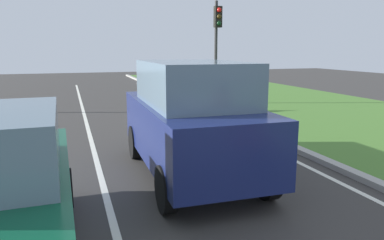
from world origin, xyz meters
The scene contains 7 objects.
ground_plane centered at (0.00, 14.00, 0.00)m, with size 60.00×60.00×0.00m, color #383533.
lane_line_center centered at (-0.70, 14.00, 0.00)m, with size 0.12×32.00×0.01m, color silver.
lane_line_right_edge centered at (3.60, 14.00, 0.00)m, with size 0.12×32.00×0.01m, color silver.
grass_verge_right centered at (8.50, 14.00, 0.03)m, with size 9.00×48.00×0.06m, color #47752D.
curb_right centered at (4.10, 14.00, 0.06)m, with size 0.24×48.00×0.12m, color #9E9B93.
car_suv_ahead centered at (1.04, 9.49, 1.17)m, with size 2.03×4.53×2.28m.
traffic_light_near_right centered at (5.15, 18.23, 3.10)m, with size 0.32×0.50×4.58m.
Camera 1 is at (-1.19, 2.79, 2.51)m, focal length 34.42 mm.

